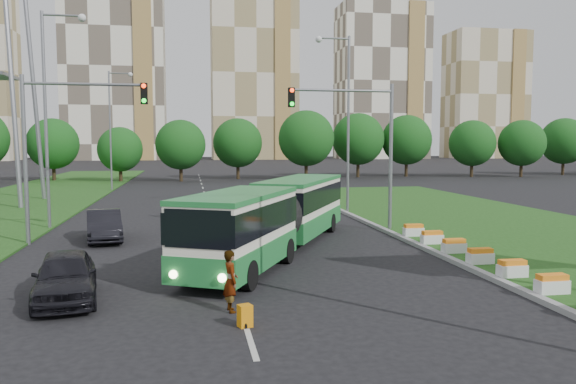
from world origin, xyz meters
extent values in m
plane|color=black|center=(0.00, 0.00, 0.00)|extent=(360.00, 360.00, 0.00)
cube|color=#1C4814|center=(13.00, 8.00, 0.07)|extent=(14.00, 60.00, 0.15)
cube|color=gray|center=(6.05, 8.00, 0.09)|extent=(0.30, 60.00, 0.18)
cube|color=#1C4814|center=(-18.00, 25.00, 0.05)|extent=(12.00, 110.00, 0.10)
cylinder|color=gray|center=(6.40, 10.00, 4.00)|extent=(0.20, 0.20, 8.00)
cylinder|color=gray|center=(3.65, 10.00, 7.60)|extent=(5.50, 0.14, 0.14)
cube|color=black|center=(0.90, 10.00, 7.20)|extent=(0.32, 0.32, 1.00)
cylinder|color=gray|center=(-12.00, 9.00, 4.00)|extent=(0.20, 0.20, 8.00)
cylinder|color=gray|center=(-9.25, 9.00, 7.60)|extent=(5.50, 0.14, 0.14)
cube|color=black|center=(-6.50, 9.00, 7.20)|extent=(0.32, 0.32, 1.00)
cube|color=white|center=(-25.00, 150.00, 26.00)|extent=(28.00, 15.00, 52.00)
cube|color=beige|center=(15.00, 150.00, 25.00)|extent=(25.00, 15.00, 50.00)
cube|color=white|center=(55.00, 150.00, 23.50)|extent=(27.00, 15.00, 47.00)
cube|color=beige|center=(90.00, 150.00, 20.00)|extent=(24.00, 14.00, 40.00)
cube|color=white|center=(-0.93, 0.69, 1.70)|extent=(2.42, 6.69, 2.62)
cube|color=white|center=(-0.93, 9.27, 1.70)|extent=(2.42, 8.14, 2.62)
cylinder|color=black|center=(-0.93, 4.62, 1.65)|extent=(2.42, 1.21, 2.42)
cube|color=#227737|center=(-0.93, 0.69, 0.82)|extent=(2.50, 6.74, 0.92)
cube|color=#227737|center=(-0.93, 9.27, 0.82)|extent=(2.50, 8.19, 0.92)
cube|color=black|center=(-0.93, 0.69, 2.13)|extent=(2.50, 6.74, 1.02)
cube|color=black|center=(-0.93, 9.27, 2.13)|extent=(2.50, 8.19, 1.02)
imported|color=black|center=(-8.20, -1.28, 0.76)|extent=(2.48, 4.70, 1.52)
imported|color=black|center=(-8.62, 9.63, 0.75)|extent=(2.36, 4.78, 1.51)
imported|color=gray|center=(-3.29, -3.29, 0.89)|extent=(0.53, 0.71, 1.78)
cube|color=orange|center=(-3.02, -4.71, 0.30)|extent=(0.35, 0.30, 0.59)
cylinder|color=black|center=(-3.02, -4.86, 0.07)|extent=(0.04, 0.14, 0.14)
camera|label=1|loc=(-4.41, -19.09, 4.83)|focal=35.00mm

